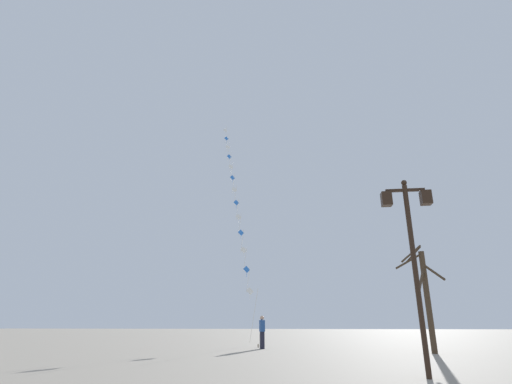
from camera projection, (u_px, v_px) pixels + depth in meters
ground_plane at (308, 350)px, 20.33m from camera, size 160.00×160.00×0.00m
twin_lantern_lamp_post at (411, 235)px, 10.79m from camera, size 1.37×0.28×5.26m
kite_train at (235, 196)px, 33.58m from camera, size 5.64×14.65×21.99m
kite_flyer at (262, 331)px, 21.29m from camera, size 0.36×0.62×1.71m
bare_tree at (426, 295)px, 18.42m from camera, size 2.09×1.29×4.99m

